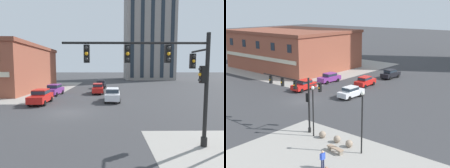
# 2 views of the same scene
# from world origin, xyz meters

# --- Properties ---
(ground_plane) EXTENTS (320.00, 320.00, 0.00)m
(ground_plane) POSITION_xyz_m (0.00, 0.00, 0.00)
(ground_plane) COLOR #38383A
(sidewalk_far_corner) EXTENTS (32.00, 32.00, 0.02)m
(sidewalk_far_corner) POSITION_xyz_m (-20.00, 20.00, 0.00)
(sidewalk_far_corner) COLOR gray
(sidewalk_far_corner) RESTS_ON ground
(traffic_signal_main) EXTENTS (7.60, 2.09, 5.98)m
(traffic_signal_main) POSITION_xyz_m (7.19, -7.22, 4.03)
(traffic_signal_main) COLOR black
(traffic_signal_main) RESTS_ON ground
(bollard_sphere_curb_a) EXTENTS (0.72, 0.72, 0.72)m
(bollard_sphere_curb_a) POSITION_xyz_m (10.98, -7.59, 0.36)
(bollard_sphere_curb_a) COLOR gray
(bollard_sphere_curb_a) RESTS_ON ground
(bollard_sphere_curb_b) EXTENTS (0.72, 0.72, 0.72)m
(bollard_sphere_curb_b) POSITION_xyz_m (12.86, -7.50, 0.36)
(bollard_sphere_curb_b) COLOR gray
(bollard_sphere_curb_b) RESTS_ON ground
(bollard_sphere_curb_c) EXTENTS (0.72, 0.72, 0.72)m
(bollard_sphere_curb_c) POSITION_xyz_m (14.42, -7.58, 0.36)
(bollard_sphere_curb_c) COLOR gray
(bollard_sphere_curb_c) RESTS_ON ground
(bench_near_signal) EXTENTS (1.84, 0.69, 0.49)m
(bench_near_signal) POSITION_xyz_m (14.12, -9.28, 0.33)
(bench_near_signal) COLOR #9E7F66
(bench_near_signal) RESTS_ON ground
(pedestrian_near_bench) EXTENTS (0.27, 0.54, 1.60)m
(pedestrian_near_bench) POSITION_xyz_m (15.20, -12.16, 0.91)
(pedestrian_near_bench) COLOR #232847
(pedestrian_near_bench) RESTS_ON ground
(street_lamp_corner_near) EXTENTS (0.36, 0.36, 5.38)m
(street_lamp_corner_near) POSITION_xyz_m (10.00, -7.88, 3.37)
(street_lamp_corner_near) COLOR black
(street_lamp_corner_near) RESTS_ON ground
(street_lamp_mid_sidewalk) EXTENTS (0.36, 0.36, 5.90)m
(street_lamp_mid_sidewalk) POSITION_xyz_m (16.09, -7.88, 3.66)
(street_lamp_mid_sidewalk) COLOR black
(street_lamp_mid_sidewalk) RESTS_ON ground
(car_main_northbound_far) EXTENTS (2.02, 4.46, 1.68)m
(car_main_northbound_far) POSITION_xyz_m (4.28, 5.95, 0.92)
(car_main_northbound_far) COLOR silver
(car_main_northbound_far) RESTS_ON ground
(car_main_southbound_near) EXTENTS (2.12, 4.51, 1.68)m
(car_main_southbound_near) POSITION_xyz_m (-4.65, 11.30, 0.92)
(car_main_southbound_near) COLOR #7A3389
(car_main_southbound_near) RESTS_ON ground
(car_main_southbound_far) EXTENTS (2.04, 4.47, 1.68)m
(car_main_southbound_far) POSITION_xyz_m (-4.18, 4.52, 0.92)
(car_main_southbound_far) COLOR red
(car_main_southbound_far) RESTS_ON ground
(car_cross_eastbound) EXTENTS (2.06, 4.49, 1.68)m
(car_cross_eastbound) POSITION_xyz_m (1.95, 13.00, 0.92)
(car_cross_eastbound) COLOR red
(car_cross_eastbound) RESTS_ON ground
(car_cross_westbound) EXTENTS (2.05, 4.48, 1.68)m
(car_cross_westbound) POSITION_xyz_m (2.08, 21.22, 0.92)
(car_cross_westbound) COLOR black
(car_cross_westbound) RESTS_ON ground
(storefront_block_near_corner) EXTENTS (24.23, 19.78, 8.38)m
(storefront_block_near_corner) POSITION_xyz_m (-20.88, 17.66, 4.20)
(storefront_block_near_corner) COLOR brown
(storefront_block_near_corner) RESTS_ON ground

